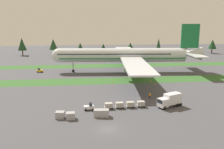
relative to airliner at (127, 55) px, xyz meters
The scene contains 21 objects.
ground_plane 61.59m from the airliner, 103.57° to the right, with size 400.00×400.00×0.00m, color #47474C.
grass_strip_near 23.22m from the airliner, 130.92° to the right, with size 320.00×10.73×0.01m, color #336028.
grass_strip_far 23.49m from the airliner, 130.30° to the left, with size 320.00×10.73×0.01m, color #336028.
airliner is the anchor object (origin of this frame).
baggage_tug 51.22m from the airliner, 110.81° to the right, with size 2.67×1.44×1.97m.
cargo_dolly_lead 49.41m from the airliner, 105.42° to the right, with size 2.28×1.62×1.55m.
cargo_dolly_second 48.57m from the airliner, 102.14° to the right, with size 2.28×1.62×1.55m.
cargo_dolly_third 47.90m from the airliner, 98.76° to the right, with size 2.28×1.62×1.55m.
cargo_dolly_fourth 47.39m from the airliner, 95.29° to the right, with size 2.28×1.62×1.55m.
catering_truck 47.95m from the airliner, 85.96° to the right, with size 7.30×4.88×3.58m.
pushback_tractor 40.55m from the airliner, behind, with size 2.69×1.50×1.97m.
ground_crew_marshaller 55.26m from the airliner, 105.62° to the right, with size 0.48×0.36×1.74m.
ground_crew_loader 40.53m from the airliner, 90.07° to the right, with size 0.56×0.36×1.74m.
uld_container_0 58.25m from the airliner, 115.53° to the right, with size 2.00×1.60×1.61m, color #A3A3A8.
uld_container_1 55.00m from the airliner, 107.06° to the right, with size 2.00×1.60×1.74m, color #A3A3A8.
uld_container_2 57.96m from the airliner, 112.95° to the right, with size 2.00×1.60×1.59m, color #A3A3A8.
uld_container_3 54.79m from the airliner, 105.39° to the right, with size 2.00×1.60×1.79m, color #A3A3A8.
taxiway_marker_0 26.11m from the airliner, 75.35° to the right, with size 0.44×0.44×0.46m, color orange.
taxiway_marker_1 21.87m from the airliner, 73.39° to the right, with size 0.44×0.44×0.58m, color orange.
taxiway_marker_2 23.16m from the airliner, 113.68° to the right, with size 0.44×0.44×0.53m, color orange.
distant_tree_line 63.30m from the airliner, 96.67° to the left, with size 181.06×9.97×12.14m.
Camera 1 is at (-4.09, -45.77, 21.75)m, focal length 37.80 mm.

